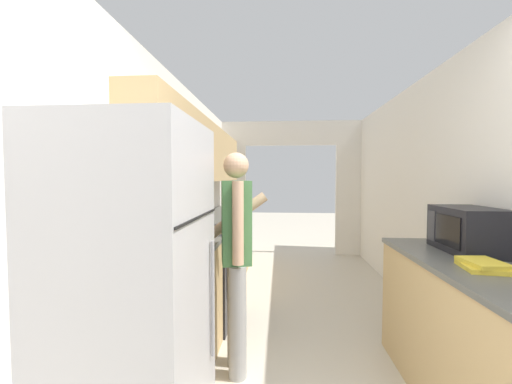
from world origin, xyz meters
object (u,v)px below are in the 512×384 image
(person, at_px, (236,255))
(book_stack, at_px, (483,265))
(range_oven, at_px, (201,274))
(refrigerator, at_px, (134,289))
(microwave, at_px, (468,230))

(person, bearing_deg, book_stack, -119.30)
(range_oven, relative_size, person, 0.66)
(refrigerator, distance_m, microwave, 2.19)
(range_oven, height_order, person, person)
(refrigerator, bearing_deg, microwave, 19.02)
(range_oven, relative_size, microwave, 2.08)
(person, height_order, microwave, person)
(book_stack, bearing_deg, person, 163.25)
(range_oven, bearing_deg, refrigerator, -88.66)
(refrigerator, relative_size, microwave, 3.37)
(range_oven, bearing_deg, microwave, -20.65)
(refrigerator, distance_m, person, 0.84)
(refrigerator, distance_m, book_stack, 1.92)
(microwave, bearing_deg, book_stack, -110.51)
(microwave, relative_size, book_stack, 1.98)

